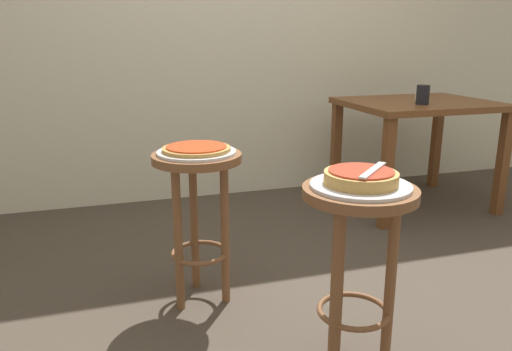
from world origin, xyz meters
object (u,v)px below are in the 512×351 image
cup_near_edge (423,95)px  pizza_foreground (361,177)px  condiment_shaker (418,95)px  pizza_middle (196,148)px  stool_foreground (357,238)px  dining_table (418,117)px  serving_plate_foreground (360,186)px  serving_plate_middle (197,152)px  stool_middle (198,194)px  pizza_server_knife (373,170)px

cup_near_edge → pizza_foreground: bearing=-131.1°
condiment_shaker → pizza_middle: bearing=-152.0°
pizza_foreground → stool_foreground: bearing=180.0°
pizza_middle → dining_table: dining_table is taller
stool_foreground → serving_plate_foreground: serving_plate_foreground is taller
pizza_middle → condiment_shaker: 1.91m
serving_plate_middle → condiment_shaker: size_ratio=4.48×
dining_table → pizza_foreground: bearing=-130.1°
stool_foreground → stool_middle: same height
cup_near_edge → serving_plate_foreground: bearing=-131.1°
cup_near_edge → pizza_server_knife: bearing=-129.9°
pizza_middle → condiment_shaker: bearing=28.0°
stool_foreground → serving_plate_middle: size_ratio=2.03×
serving_plate_foreground → pizza_server_knife: bearing=-33.7°
pizza_foreground → cup_near_edge: cup_near_edge is taller
pizza_foreground → stool_middle: bearing=122.8°
stool_middle → pizza_server_knife: 0.83m
pizza_foreground → dining_table: bearing=49.9°
stool_foreground → dining_table: 1.96m
pizza_foreground → serving_plate_middle: (-0.41, 0.64, -0.03)m
pizza_middle → pizza_server_knife: (0.44, -0.66, 0.04)m
pizza_foreground → serving_plate_middle: pizza_foreground is taller
pizza_foreground → pizza_server_knife: pizza_server_knife is taller
pizza_server_knife → pizza_middle: bearing=80.5°
pizza_middle → cup_near_edge: size_ratio=2.34×
stool_foreground → serving_plate_middle: bearing=122.8°
serving_plate_middle → serving_plate_foreground: bearing=-57.2°
dining_table → serving_plate_foreground: bearing=-130.1°
stool_foreground → serving_plate_foreground: size_ratio=2.05×
stool_middle → dining_table: dining_table is taller
stool_middle → pizza_server_knife: (0.44, -0.66, 0.24)m
stool_foreground → pizza_middle: size_ratio=2.35×
dining_table → condiment_shaker: size_ratio=12.96×
stool_foreground → pizza_server_knife: size_ratio=3.04×
serving_plate_middle → condiment_shaker: (1.69, 0.90, 0.09)m
pizza_server_knife → pizza_foreground: bearing=103.0°
pizza_middle → stool_foreground: bearing=-57.2°
pizza_foreground → pizza_middle: 0.76m
serving_plate_middle → pizza_server_knife: pizza_server_knife is taller
condiment_shaker → stool_foreground: bearing=-129.7°
stool_foreground → serving_plate_middle: (-0.41, 0.64, 0.18)m
pizza_foreground → dining_table: same height
stool_foreground → cup_near_edge: 1.80m
stool_foreground → condiment_shaker: (1.27, 1.54, 0.27)m
serving_plate_foreground → dining_table: dining_table is taller
stool_foreground → pizza_foreground: (0.00, 0.00, 0.21)m
stool_foreground → stool_middle: 0.76m
dining_table → cup_near_edge: size_ratio=7.83×
serving_plate_foreground → dining_table: bearing=49.9°
cup_near_edge → pizza_server_knife: cup_near_edge is taller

